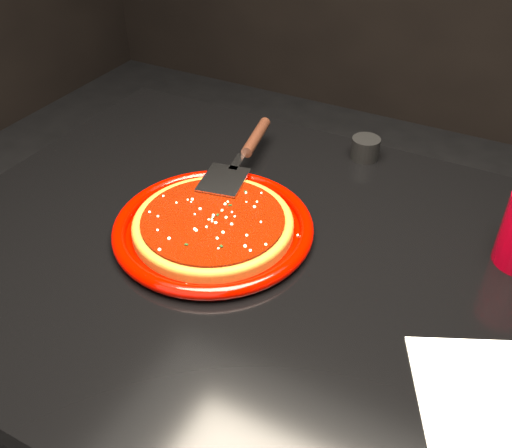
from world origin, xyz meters
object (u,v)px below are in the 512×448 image
at_px(table, 297,418).
at_px(ramekin, 365,148).
at_px(pizza_server, 242,155).
at_px(plate, 213,228).

distance_m(table, ramekin, 0.52).
bearing_deg(pizza_server, plate, -86.99).
relative_size(table, ramekin, 22.48).
height_order(table, ramekin, ramekin).
xyz_separation_m(pizza_server, ramekin, (0.18, 0.16, -0.02)).
distance_m(table, plate, 0.42).
relative_size(pizza_server, ramekin, 5.64).
bearing_deg(table, plate, 177.55).
height_order(plate, ramekin, ramekin).
height_order(table, plate, plate).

